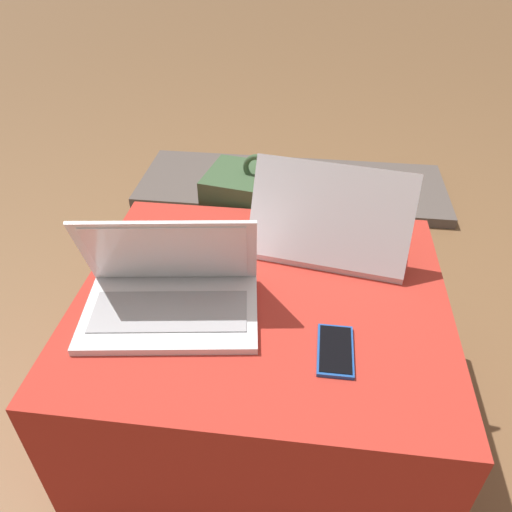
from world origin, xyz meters
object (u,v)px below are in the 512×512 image
(cell_phone, at_px, (335,350))
(backpack, at_px, (259,242))
(laptop_near, at_px, (170,292))
(laptop_far, at_px, (330,232))

(cell_phone, distance_m, backpack, 0.70)
(backpack, bearing_deg, laptop_near, 87.70)
(laptop_near, xyz_separation_m, backpack, (0.12, 0.55, -0.25))
(laptop_far, height_order, backpack, laptop_far)
(laptop_far, bearing_deg, laptop_near, 47.54)
(laptop_far, bearing_deg, cell_phone, 101.82)
(laptop_near, bearing_deg, laptop_far, 30.69)
(laptop_far, xyz_separation_m, backpack, (-0.21, 0.29, -0.25))
(laptop_near, relative_size, laptop_far, 0.97)
(laptop_far, distance_m, backpack, 0.43)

